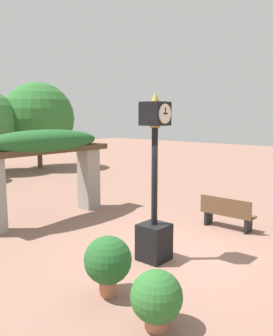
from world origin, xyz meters
TOP-DOWN VIEW (x-y plane):
  - ground_plane at (0.00, 0.00)m, footprint 60.00×60.00m
  - pedestal_clock at (-0.33, -0.11)m, footprint 0.60×0.60m
  - pergola at (0.00, 4.23)m, footprint 4.55×1.14m
  - potted_plant_near_left at (-2.07, -0.44)m, footprint 0.83×0.83m
  - potted_plant_near_right at (-2.31, -1.68)m, footprint 0.78×0.78m
  - park_bench at (2.66, -0.34)m, footprint 0.42×1.49m

SIDE VIEW (x-z plane):
  - ground_plane at x=0.00m, z-range 0.00..0.00m
  - park_bench at x=2.66m, z-range -0.01..0.88m
  - potted_plant_near_right at x=-2.31m, z-range 0.03..0.92m
  - potted_plant_near_left at x=-2.07m, z-range 0.09..1.15m
  - pedestal_clock at x=-0.33m, z-range -0.49..3.09m
  - pergola at x=0.00m, z-range 0.64..3.35m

